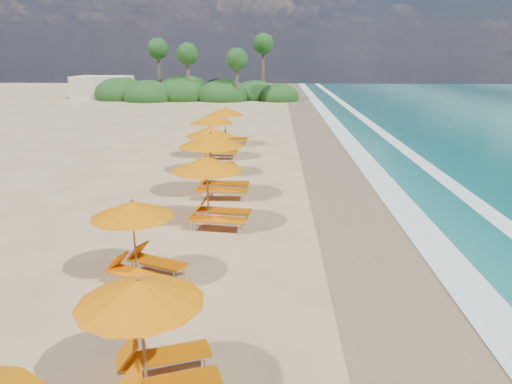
% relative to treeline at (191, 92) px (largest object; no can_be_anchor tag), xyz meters
% --- Properties ---
extents(ground, '(160.00, 160.00, 0.00)m').
position_rel_treeline_xyz_m(ground, '(9.94, -45.51, -1.00)').
color(ground, tan).
rests_on(ground, ground).
extents(wet_sand, '(4.00, 160.00, 0.01)m').
position_rel_treeline_xyz_m(wet_sand, '(13.94, -45.51, -0.99)').
color(wet_sand, '#897352').
rests_on(wet_sand, ground).
extents(surf_foam, '(4.00, 160.00, 0.01)m').
position_rel_treeline_xyz_m(surf_foam, '(16.64, -45.51, -0.97)').
color(surf_foam, white).
rests_on(surf_foam, ground).
extents(station_2, '(2.79, 2.74, 2.18)m').
position_rel_treeline_xyz_m(station_2, '(8.53, -53.84, 0.22)').
color(station_2, olive).
rests_on(station_2, ground).
extents(station_3, '(2.81, 2.79, 2.15)m').
position_rel_treeline_xyz_m(station_3, '(7.13, -49.60, 0.21)').
color(station_3, olive).
rests_on(station_3, ground).
extents(station_4, '(2.87, 2.72, 2.46)m').
position_rel_treeline_xyz_m(station_4, '(8.50, -45.50, 0.38)').
color(station_4, olive).
rests_on(station_4, ground).
extents(station_5, '(2.88, 2.66, 2.66)m').
position_rel_treeline_xyz_m(station_5, '(8.20, -42.03, 0.50)').
color(station_5, olive).
rests_on(station_5, ground).
extents(station_6, '(2.90, 2.80, 2.34)m').
position_rel_treeline_xyz_m(station_6, '(7.58, -38.11, 0.32)').
color(station_6, olive).
rests_on(station_6, ground).
extents(station_7, '(2.68, 2.46, 2.50)m').
position_rel_treeline_xyz_m(station_7, '(7.25, -34.48, 0.41)').
color(station_7, olive).
rests_on(station_7, ground).
extents(station_8, '(2.84, 2.70, 2.42)m').
position_rel_treeline_xyz_m(station_8, '(7.57, -30.47, 0.36)').
color(station_8, olive).
rests_on(station_8, ground).
extents(treeline, '(25.80, 8.80, 9.74)m').
position_rel_treeline_xyz_m(treeline, '(0.00, 0.00, 0.00)').
color(treeline, '#163D14').
rests_on(treeline, ground).
extents(beach_building, '(7.00, 5.00, 2.80)m').
position_rel_treeline_xyz_m(beach_building, '(-12.06, 2.49, 0.40)').
color(beach_building, beige).
rests_on(beach_building, ground).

